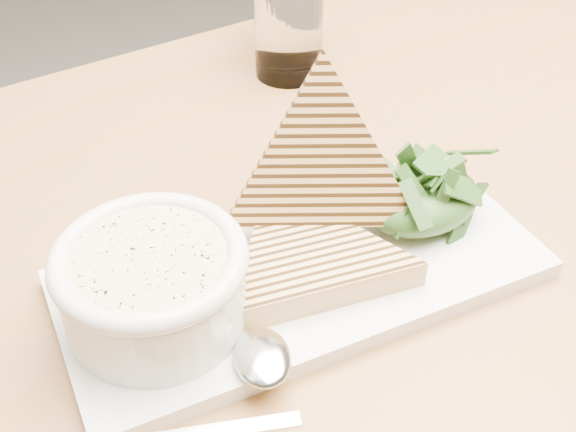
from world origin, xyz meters
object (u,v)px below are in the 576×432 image
platter (302,274)px  glass_far (288,1)px  glass_near (289,26)px  table_top (366,220)px  soup_bowl (155,292)px

platter → glass_far: (0.20, 0.33, 0.05)m
platter → glass_near: bearing=59.2°
platter → glass_near: (0.17, 0.28, 0.05)m
table_top → platter: bearing=-153.9°
soup_bowl → table_top: bearing=10.1°
table_top → soup_bowl: size_ratio=9.00×
soup_bowl → glass_near: size_ratio=1.11×
soup_bowl → glass_far: bearing=45.7°
table_top → soup_bowl: soup_bowl is taller
platter → soup_bowl: size_ratio=2.91×
glass_near → glass_far: size_ratio=0.97×
table_top → soup_bowl: (-0.21, -0.04, 0.06)m
platter → glass_far: size_ratio=3.15×
soup_bowl → glass_far: (0.31, 0.32, 0.02)m
table_top → glass_far: (0.10, 0.28, 0.08)m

